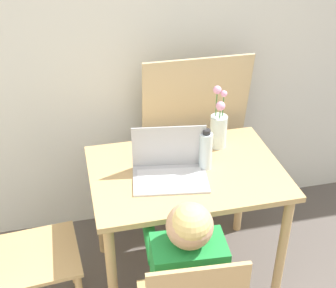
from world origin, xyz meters
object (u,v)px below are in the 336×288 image
at_px(person_seated, 186,268).
at_px(flower_vase, 219,127).
at_px(water_bottle, 206,151).
at_px(laptop, 170,165).
at_px(chair_spare, 5,234).

bearing_deg(person_seated, flower_vase, -112.85).
xyz_separation_m(person_seated, water_bottle, (0.24, 0.54, 0.21)).
relative_size(flower_vase, water_bottle, 1.58).
xyz_separation_m(flower_vase, water_bottle, (-0.13, -0.19, -0.01)).
bearing_deg(water_bottle, person_seated, -114.31).
distance_m(person_seated, water_bottle, 0.63).
bearing_deg(laptop, water_bottle, 14.40).
bearing_deg(flower_vase, water_bottle, -124.28).
height_order(chair_spare, laptop, laptop).
bearing_deg(person_seated, water_bottle, -110.05).
bearing_deg(laptop, chair_spare, -165.11).
relative_size(laptop, water_bottle, 1.77).
relative_size(person_seated, flower_vase, 2.84).
bearing_deg(chair_spare, water_bottle, -88.19).
height_order(laptop, flower_vase, flower_vase).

